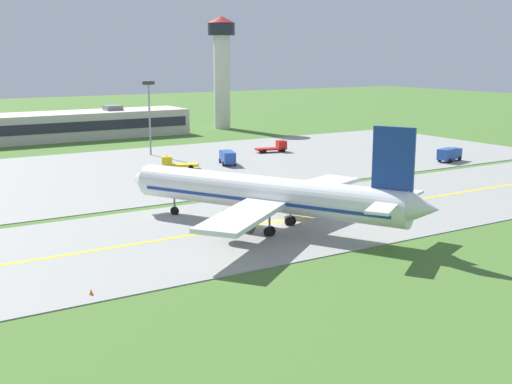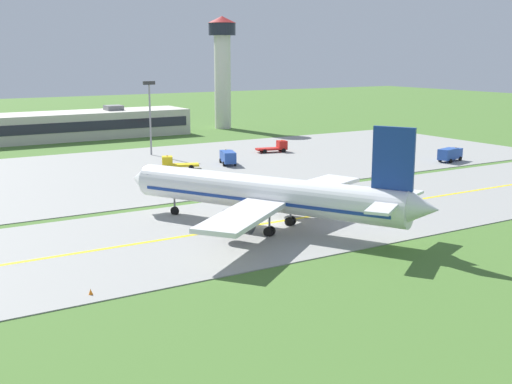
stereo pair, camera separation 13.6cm
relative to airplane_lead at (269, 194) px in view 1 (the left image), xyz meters
name	(u,v)px [view 1 (the left image)]	position (x,y,z in m)	size (l,w,h in m)	color
ground_plane	(270,224)	(1.49, 2.04, -4.13)	(500.00, 500.00, 0.00)	#47702D
taxiway_strip	(270,223)	(1.49, 2.04, -4.08)	(240.00, 28.00, 0.10)	gray
apron_pad	(191,166)	(11.49, 44.04, -4.08)	(140.00, 52.00, 0.10)	gray
taxiway_centreline	(270,223)	(1.49, 2.04, -4.03)	(220.00, 0.60, 0.01)	yellow
airplane_lead	(269,194)	(0.00, 0.00, 0.00)	(30.21, 36.36, 12.70)	white
service_truck_baggage	(276,147)	(33.85, 49.96, -2.95)	(6.69, 3.46, 2.59)	red
service_truck_fuel	(174,163)	(7.34, 42.14, -2.95)	(6.70, 4.32, 2.59)	yellow
service_truck_catering	(450,154)	(55.04, 22.73, -2.60)	(6.32, 3.48, 2.60)	#264CA5
service_truck_pushback	(227,157)	(17.75, 41.59, -2.60)	(3.87, 6.34, 2.60)	#264CA5
terminal_building	(66,126)	(3.24, 94.17, -0.94)	(58.71, 13.29, 7.55)	beige
control_tower	(222,62)	(46.02, 95.02, 13.61)	(7.60, 7.60, 29.72)	silver
apron_light_mast	(149,109)	(10.36, 59.86, 5.19)	(2.40, 0.50, 14.70)	gray
traffic_cone_near_edge	(91,292)	(-24.27, -10.10, -3.83)	(0.44, 0.44, 0.60)	orange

